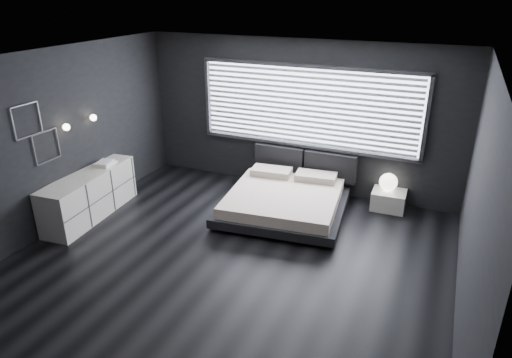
% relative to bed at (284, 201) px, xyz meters
% --- Properties ---
extents(room, '(6.04, 6.00, 2.80)m').
position_rel_bed_xyz_m(room, '(-0.20, -1.59, 1.16)').
color(room, black).
rests_on(room, ground).
extents(window, '(4.14, 0.09, 1.52)m').
position_rel_bed_xyz_m(window, '(-0.00, 1.11, 1.37)').
color(window, white).
rests_on(window, ground).
extents(headboard, '(1.96, 0.16, 0.52)m').
position_rel_bed_xyz_m(headboard, '(0.00, 1.05, 0.33)').
color(headboard, black).
rests_on(headboard, ground).
extents(sconce_near, '(0.18, 0.11, 0.11)m').
position_rel_bed_xyz_m(sconce_near, '(-3.08, -1.54, 1.36)').
color(sconce_near, silver).
rests_on(sconce_near, ground).
extents(sconce_far, '(0.18, 0.11, 0.11)m').
position_rel_bed_xyz_m(sconce_far, '(-3.08, -0.94, 1.36)').
color(sconce_far, silver).
rests_on(sconce_far, ground).
extents(wall_art_upper, '(0.01, 0.48, 0.48)m').
position_rel_bed_xyz_m(wall_art_upper, '(-3.18, -2.14, 1.61)').
color(wall_art_upper, '#47474C').
rests_on(wall_art_upper, ground).
extents(wall_art_lower, '(0.01, 0.48, 0.48)m').
position_rel_bed_xyz_m(wall_art_lower, '(-3.18, -1.89, 1.14)').
color(wall_art_lower, '#47474C').
rests_on(wall_art_lower, ground).
extents(bed, '(2.24, 2.16, 0.53)m').
position_rel_bed_xyz_m(bed, '(0.00, 0.00, 0.00)').
color(bed, black).
rests_on(bed, ground).
extents(nightstand, '(0.58, 0.49, 0.33)m').
position_rel_bed_xyz_m(nightstand, '(1.62, 0.91, -0.08)').
color(nightstand, silver).
rests_on(nightstand, ground).
extents(orb_lamp, '(0.31, 0.31, 0.31)m').
position_rel_bed_xyz_m(orb_lamp, '(1.57, 0.95, 0.24)').
color(orb_lamp, white).
rests_on(orb_lamp, nightstand).
extents(dresser, '(0.72, 1.97, 0.77)m').
position_rel_bed_xyz_m(dresser, '(-2.98, -1.38, 0.14)').
color(dresser, silver).
rests_on(dresser, ground).
extents(book_stack, '(0.31, 0.39, 0.07)m').
position_rel_bed_xyz_m(book_stack, '(-2.96, -0.95, 0.56)').
color(book_stack, white).
rests_on(book_stack, dresser).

